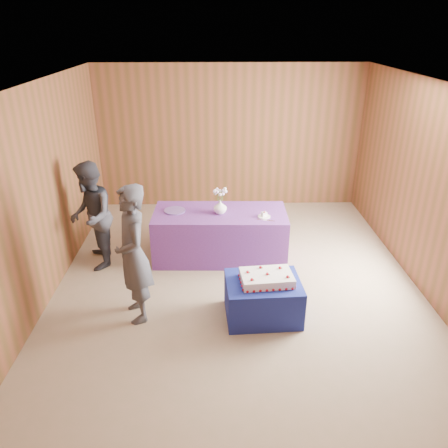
{
  "coord_description": "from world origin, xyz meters",
  "views": [
    {
      "loc": [
        -0.31,
        -5.2,
        3.35
      ],
      "look_at": [
        -0.18,
        0.1,
        0.89
      ],
      "focal_mm": 35.0,
      "sensor_mm": 36.0,
      "label": 1
    }
  ],
  "objects_px": {
    "serving_table": "(220,235)",
    "guest_right": "(91,216)",
    "vase": "(220,207)",
    "guest_left": "(133,255)",
    "sheet_cake": "(267,278)",
    "cake_table": "(263,299)"
  },
  "relations": [
    {
      "from": "sheet_cake",
      "to": "serving_table",
      "type": "bearing_deg",
      "value": 103.63
    },
    {
      "from": "cake_table",
      "to": "sheet_cake",
      "type": "distance_m",
      "value": 0.31
    },
    {
      "from": "sheet_cake",
      "to": "guest_right",
      "type": "distance_m",
      "value": 2.76
    },
    {
      "from": "vase",
      "to": "guest_left",
      "type": "bearing_deg",
      "value": -125.63
    },
    {
      "from": "cake_table",
      "to": "serving_table",
      "type": "relative_size",
      "value": 0.45
    },
    {
      "from": "cake_table",
      "to": "guest_left",
      "type": "height_order",
      "value": "guest_left"
    },
    {
      "from": "vase",
      "to": "guest_right",
      "type": "xyz_separation_m",
      "value": [
        -1.86,
        -0.18,
        -0.05
      ]
    },
    {
      "from": "vase",
      "to": "guest_left",
      "type": "xyz_separation_m",
      "value": [
        -1.05,
        -1.46,
        0.01
      ]
    },
    {
      "from": "serving_table",
      "to": "guest_right",
      "type": "xyz_separation_m",
      "value": [
        -1.86,
        -0.21,
        0.43
      ]
    },
    {
      "from": "cake_table",
      "to": "guest_right",
      "type": "xyz_separation_m",
      "value": [
        -2.36,
        1.33,
        0.55
      ]
    },
    {
      "from": "cake_table",
      "to": "sheet_cake",
      "type": "height_order",
      "value": "sheet_cake"
    },
    {
      "from": "serving_table",
      "to": "guest_right",
      "type": "distance_m",
      "value": 1.92
    },
    {
      "from": "guest_right",
      "to": "vase",
      "type": "bearing_deg",
      "value": 82.5
    },
    {
      "from": "serving_table",
      "to": "vase",
      "type": "relative_size",
      "value": 9.73
    },
    {
      "from": "cake_table",
      "to": "vase",
      "type": "distance_m",
      "value": 1.7
    },
    {
      "from": "sheet_cake",
      "to": "vase",
      "type": "distance_m",
      "value": 1.64
    },
    {
      "from": "serving_table",
      "to": "sheet_cake",
      "type": "bearing_deg",
      "value": -69.32
    },
    {
      "from": "serving_table",
      "to": "sheet_cake",
      "type": "distance_m",
      "value": 1.65
    },
    {
      "from": "sheet_cake",
      "to": "vase",
      "type": "xyz_separation_m",
      "value": [
        -0.53,
        1.52,
        0.3
      ]
    },
    {
      "from": "serving_table",
      "to": "cake_table",
      "type": "bearing_deg",
      "value": -70.3
    },
    {
      "from": "serving_table",
      "to": "guest_left",
      "type": "relative_size",
      "value": 1.16
    },
    {
      "from": "guest_right",
      "to": "sheet_cake",
      "type": "bearing_deg",
      "value": 47.77
    }
  ]
}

